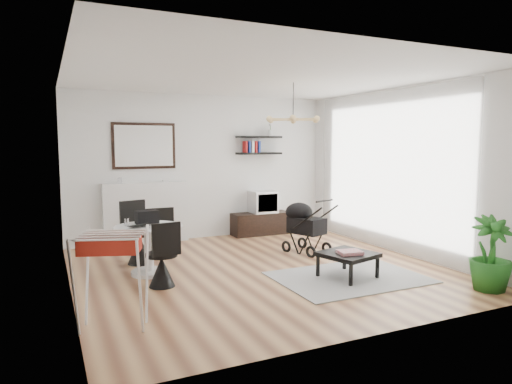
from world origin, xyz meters
name	(u,v)px	position (x,y,z in m)	size (l,w,h in m)	color
floor	(259,269)	(0.00, 0.00, 0.00)	(5.00, 5.00, 0.00)	brown
ceiling	(260,77)	(0.00, 0.00, 2.70)	(5.00, 5.00, 0.00)	white
wall_back	(203,167)	(0.00, 2.50, 1.35)	(5.00, 5.00, 0.00)	white
wall_left	(66,181)	(-2.50, 0.00, 1.35)	(5.00, 5.00, 0.00)	white
wall_right	(398,171)	(2.50, 0.00, 1.35)	(5.00, 5.00, 0.00)	white
sheer_curtain	(385,170)	(2.40, 0.20, 1.35)	(0.04, 3.60, 2.60)	white
fireplace	(146,206)	(-1.10, 2.42, 0.69)	(1.50, 0.17, 2.16)	white
shelf_lower	(259,153)	(1.11, 2.37, 1.60)	(0.90, 0.25, 0.04)	black
shelf_upper	(259,137)	(1.11, 2.37, 1.92)	(0.90, 0.25, 0.04)	black
pendant_lamp	(293,119)	(0.70, 0.30, 2.15)	(0.90, 0.90, 0.10)	#DBB873
tv_console	(261,223)	(1.11, 2.29, 0.22)	(1.16, 0.41, 0.43)	black
crt_tv	(263,202)	(1.16, 2.28, 0.65)	(0.49, 0.43, 0.43)	silver
dining_table	(149,242)	(-1.48, 0.41, 0.44)	(0.92, 0.92, 0.67)	white
laptop	(143,226)	(-1.57, 0.34, 0.69)	(0.35, 0.22, 0.03)	black
black_bag	(147,217)	(-1.45, 0.61, 0.76)	(0.30, 0.18, 0.18)	black
newspaper	(161,226)	(-1.34, 0.28, 0.68)	(0.31, 0.26, 0.01)	silver
drinking_glass	(127,222)	(-1.74, 0.54, 0.73)	(0.06, 0.06, 0.11)	white
chair_far	(139,244)	(-1.49, 1.06, 0.30)	(0.48, 0.49, 0.93)	black
chair_near	(162,266)	(-1.44, -0.21, 0.26)	(0.40, 0.42, 0.84)	black
drying_rack	(112,278)	(-2.18, -1.30, 0.50)	(0.79, 0.76, 0.94)	white
stroller	(304,228)	(1.13, 0.65, 0.39)	(0.67, 0.83, 0.92)	black
rug	(349,277)	(0.91, -0.88, 0.01)	(1.94, 1.40, 0.01)	gray
coffee_table	(348,255)	(0.89, -0.87, 0.31)	(0.79, 0.79, 0.33)	black
magazines	(350,252)	(0.87, -0.94, 0.37)	(0.30, 0.24, 0.04)	#BD2F3D
potted_plant	(491,253)	(2.16, -2.02, 0.46)	(0.51, 0.51, 0.91)	#20631C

